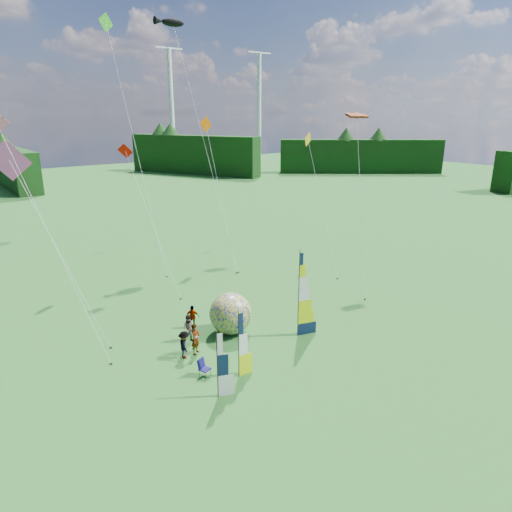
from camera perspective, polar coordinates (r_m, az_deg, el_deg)
ground at (r=27.13m, az=7.01°, el=-12.81°), size 220.00×220.00×0.00m
treeline_ring at (r=25.35m, az=7.34°, el=-4.98°), size 210.00×210.00×8.00m
turbine_left at (r=141.23m, az=0.39°, el=18.03°), size 8.00×1.20×30.00m
turbine_right at (r=133.58m, az=-10.50°, el=17.79°), size 8.00×1.20×30.00m
feather_banner_main at (r=28.56m, az=5.35°, el=-4.95°), size 1.45×0.52×5.53m
side_banner_left at (r=24.58m, az=-2.18°, el=-11.15°), size 1.03×0.23×3.70m
side_banner_far at (r=23.07m, az=-4.85°, el=-13.55°), size 1.00×0.48×3.51m
bol_inflatable at (r=29.42m, az=-3.22°, el=-7.19°), size 3.30×3.30×2.71m
spectator_a at (r=27.42m, az=-7.56°, el=-10.22°), size 0.83×0.76×1.90m
spectator_b at (r=28.82m, az=-8.32°, el=-8.97°), size 0.95×0.80×1.76m
spectator_c at (r=27.11m, az=-8.98°, el=-10.92°), size 0.68×1.14×1.65m
spectator_d at (r=30.57m, az=-7.93°, el=-7.53°), size 0.93×0.90×1.57m
camp_chair at (r=25.41m, az=-6.43°, el=-13.74°), size 0.74×0.74×1.00m
kite_whale at (r=43.75m, az=-6.53°, el=14.84°), size 8.60×15.60×23.38m
kite_rainbow_delta at (r=30.06m, az=-23.58°, el=2.29°), size 8.70×12.34×13.01m
kite_parafoil at (r=37.39m, az=13.05°, el=7.79°), size 11.23×11.96×15.24m
small_kite_red at (r=36.56m, az=-12.89°, el=4.75°), size 5.94×9.20×11.69m
small_kite_orange at (r=42.09m, az=-4.45°, el=8.29°), size 7.01×10.59×13.88m
small_kite_yellow at (r=41.89m, az=8.27°, el=7.07°), size 9.20×11.49×12.38m
small_kite_pink at (r=27.75m, az=-24.07°, el=2.47°), size 5.61×9.03×14.32m
small_kite_green at (r=42.25m, az=-14.84°, el=13.73°), size 6.70×12.03×22.55m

